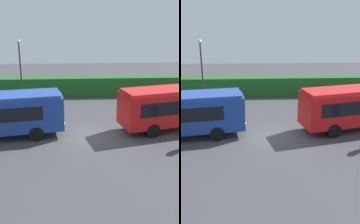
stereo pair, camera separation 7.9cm
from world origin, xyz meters
TOP-DOWN VIEW (x-y plane):
  - ground_plane at (0.00, 0.00)m, footprint 64.00×64.00m
  - hedge_row at (0.00, 10.70)m, footprint 44.00×1.41m
  - traffic_cone at (-6.63, 6.79)m, footprint 0.36×0.36m
  - lamppost at (-5.65, 7.11)m, footprint 0.36×0.36m

SIDE VIEW (x-z plane):
  - ground_plane at x=0.00m, z-range 0.00..0.00m
  - traffic_cone at x=-6.63m, z-range 0.00..0.60m
  - hedge_row at x=0.00m, z-range 0.00..1.95m
  - lamppost at x=-5.65m, z-range 0.71..6.80m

